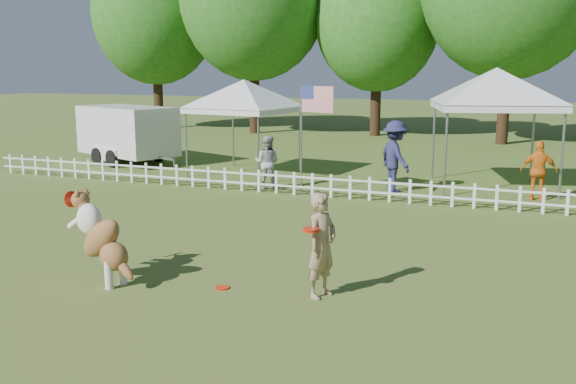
# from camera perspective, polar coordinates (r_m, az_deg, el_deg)

# --- Properties ---
(ground) EXTENTS (120.00, 120.00, 0.00)m
(ground) POSITION_cam_1_polar(r_m,az_deg,el_deg) (9.94, -7.38, -8.05)
(ground) COLOR #44641F
(ground) RESTS_ON ground
(picket_fence) EXTENTS (22.00, 0.08, 0.60)m
(picket_fence) POSITION_cam_1_polar(r_m,az_deg,el_deg) (16.15, 4.69, 0.47)
(picket_fence) COLOR white
(picket_fence) RESTS_ON ground
(handler) EXTENTS (0.51, 0.64, 1.51)m
(handler) POSITION_cam_1_polar(r_m,az_deg,el_deg) (9.11, 3.02, -4.76)
(handler) COLOR #A08360
(handler) RESTS_ON ground
(dog) EXTENTS (1.41, 0.82, 1.38)m
(dog) POSITION_cam_1_polar(r_m,az_deg,el_deg) (10.09, -16.18, -4.02)
(dog) COLOR brown
(dog) RESTS_ON ground
(frisbee_on_turf) EXTENTS (0.28, 0.28, 0.02)m
(frisbee_on_turf) POSITION_cam_1_polar(r_m,az_deg,el_deg) (9.70, -5.86, -8.45)
(frisbee_on_turf) COLOR red
(frisbee_on_turf) RESTS_ON ground
(canopy_tent_left) EXTENTS (3.06, 3.06, 2.83)m
(canopy_tent_left) POSITION_cam_1_polar(r_m,az_deg,el_deg) (19.73, -3.89, 5.65)
(canopy_tent_left) COLOR white
(canopy_tent_left) RESTS_ON ground
(canopy_tent_right) EXTENTS (3.77, 3.77, 3.18)m
(canopy_tent_right) POSITION_cam_1_polar(r_m,az_deg,el_deg) (18.25, 17.78, 5.28)
(canopy_tent_right) COLOR white
(canopy_tent_right) RESTS_ON ground
(cargo_trailer) EXTENTS (4.93, 3.49, 1.99)m
(cargo_trailer) POSITION_cam_1_polar(r_m,az_deg,el_deg) (22.82, -14.07, 4.99)
(cargo_trailer) COLOR white
(cargo_trailer) RESTS_ON ground
(flag_pole) EXTENTS (1.07, 0.47, 2.85)m
(flag_pole) POSITION_cam_1_polar(r_m,az_deg,el_deg) (16.77, 1.18, 4.79)
(flag_pole) COLOR gray
(flag_pole) RESTS_ON ground
(spectator_a) EXTENTS (0.76, 0.63, 1.45)m
(spectator_a) POSITION_cam_1_polar(r_m,az_deg,el_deg) (17.34, -1.87, 2.65)
(spectator_a) COLOR #A6A6AB
(spectator_a) RESTS_ON ground
(spectator_b) EXTENTS (1.33, 1.38, 1.89)m
(spectator_b) POSITION_cam_1_polar(r_m,az_deg,el_deg) (17.13, 9.50, 3.14)
(spectator_b) COLOR #24254D
(spectator_b) RESTS_ON ground
(spectator_c) EXTENTS (0.89, 0.43, 1.48)m
(spectator_c) POSITION_cam_1_polar(r_m,az_deg,el_deg) (16.99, 21.40, 1.78)
(spectator_c) COLOR orange
(spectator_c) RESTS_ON ground
(tree_far_left) EXTENTS (6.60, 6.60, 11.00)m
(tree_far_left) POSITION_cam_1_polar(r_m,az_deg,el_deg) (36.08, -11.69, 14.32)
(tree_far_left) COLOR #275C1A
(tree_far_left) RESTS_ON ground
(tree_left) EXTENTS (7.40, 7.40, 12.00)m
(tree_left) POSITION_cam_1_polar(r_m,az_deg,el_deg) (32.79, -3.07, 15.76)
(tree_left) COLOR #275C1A
(tree_left) RESTS_ON ground
(tree_center_left) EXTENTS (6.00, 6.00, 9.80)m
(tree_center_left) POSITION_cam_1_polar(r_m,az_deg,el_deg) (31.67, 7.95, 13.85)
(tree_center_left) COLOR #275C1A
(tree_center_left) RESTS_ON ground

